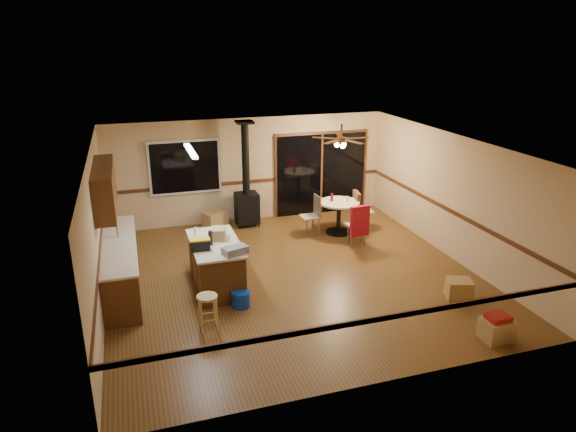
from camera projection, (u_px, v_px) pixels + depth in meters
name	position (u px, v px, depth m)	size (l,w,h in m)	color
floor	(293.00, 276.00, 10.12)	(7.00, 7.00, 0.00)	brown
ceiling	(293.00, 146.00, 9.26)	(7.00, 7.00, 0.00)	silver
wall_back	(250.00, 170.00, 12.84)	(7.00, 7.00, 0.00)	tan
wall_front	(377.00, 300.00, 6.54)	(7.00, 7.00, 0.00)	tan
wall_left	(97.00, 234.00, 8.70)	(7.00, 7.00, 0.00)	tan
wall_right	(452.00, 197.00, 10.68)	(7.00, 7.00, 0.00)	tan
chair_rail	(293.00, 228.00, 9.79)	(7.00, 7.00, 0.08)	#4C2713
window	(185.00, 167.00, 12.27)	(1.72, 0.10, 1.32)	black
sliding_door	(321.00, 174.00, 13.41)	(2.52, 0.10, 2.10)	black
lower_cabinets	(121.00, 266.00, 9.53)	(0.60, 3.00, 0.86)	#512D14
countertop	(118.00, 244.00, 9.38)	(0.64, 3.04, 0.04)	beige
upper_cabinets	(104.00, 188.00, 9.18)	(0.35, 2.00, 0.80)	#512D14
kitchen_island	(216.00, 264.00, 9.55)	(0.88, 1.68, 0.90)	#492A12
wood_stove	(247.00, 197.00, 12.57)	(0.55, 0.50, 2.52)	black
ceiling_fan	(341.00, 142.00, 11.59)	(0.24, 0.24, 0.55)	brown
fluorescent_strip	(191.00, 151.00, 9.03)	(0.10, 1.20, 0.04)	white
toolbox_grey	(235.00, 250.00, 8.88)	(0.43, 0.24, 0.13)	slate
toolbox_black	(200.00, 245.00, 9.03)	(0.34, 0.18, 0.19)	black
toolbox_yellow_lid	(200.00, 239.00, 9.00)	(0.35, 0.18, 0.03)	gold
box_on_island	(219.00, 234.00, 9.51)	(0.24, 0.32, 0.22)	#A38048
bottle_dark	(210.00, 238.00, 9.25)	(0.08, 0.08, 0.26)	black
bottle_pink	(220.00, 233.00, 9.55)	(0.06, 0.06, 0.20)	#D84C8C
bottle_white	(196.00, 232.00, 9.69)	(0.05, 0.05, 0.16)	white
bar_stool	(208.00, 313.00, 8.19)	(0.33, 0.33, 0.60)	tan
blue_bucket	(241.00, 299.00, 8.95)	(0.33, 0.33, 0.28)	#0C39AD
dining_table	(339.00, 212.00, 12.15)	(0.96, 0.96, 0.78)	black
glass_red	(332.00, 198.00, 12.09)	(0.07, 0.07, 0.18)	#590C14
glass_cream	(347.00, 199.00, 12.05)	(0.06, 0.06, 0.13)	beige
chair_left	(314.00, 211.00, 12.06)	(0.42, 0.41, 0.51)	tan
chair_near	(359.00, 221.00, 11.37)	(0.45, 0.49, 0.70)	tan
chair_right	(358.00, 206.00, 12.35)	(0.53, 0.50, 0.70)	tan
box_under_window	(215.00, 220.00, 12.56)	(0.52, 0.42, 0.42)	#A38048
box_corner_a	(496.00, 329.00, 7.96)	(0.45, 0.38, 0.34)	#A38048
box_corner_b	(459.00, 289.00, 9.22)	(0.43, 0.37, 0.35)	#A38048
box_small_red	(498.00, 317.00, 7.89)	(0.33, 0.28, 0.09)	maroon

